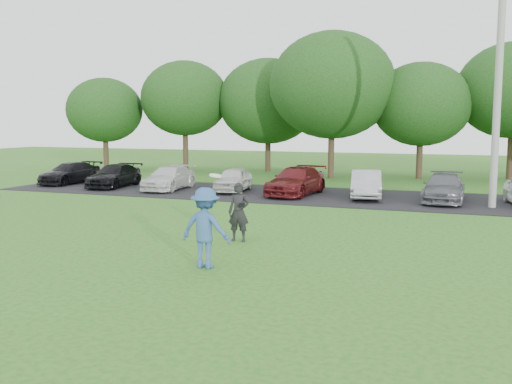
# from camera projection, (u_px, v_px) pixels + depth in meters

# --- Properties ---
(ground) EXTENTS (100.00, 100.00, 0.00)m
(ground) POSITION_uv_depth(u_px,v_px,m) (204.00, 263.00, 13.52)
(ground) COLOR #22631C
(ground) RESTS_ON ground
(parking_lot) EXTENTS (32.00, 6.50, 0.03)m
(parking_lot) POSITION_uv_depth(u_px,v_px,m) (330.00, 196.00, 25.59)
(parking_lot) COLOR black
(parking_lot) RESTS_ON ground
(utility_pole) EXTENTS (0.28, 0.28, 10.31)m
(utility_pole) POSITION_uv_depth(u_px,v_px,m) (499.00, 73.00, 21.54)
(utility_pole) COLOR #9D9D98
(utility_pole) RESTS_ON ground
(frisbee_player) EXTENTS (1.22, 0.73, 2.20)m
(frisbee_player) POSITION_uv_depth(u_px,v_px,m) (206.00, 228.00, 13.00)
(frisbee_player) COLOR #32578F
(frisbee_player) RESTS_ON ground
(camera_bystander) EXTENTS (0.64, 0.46, 1.65)m
(camera_bystander) POSITION_uv_depth(u_px,v_px,m) (239.00, 212.00, 15.91)
(camera_bystander) COLOR black
(camera_bystander) RESTS_ON ground
(parked_cars) EXTENTS (30.94, 4.60, 1.25)m
(parked_cars) POSITION_uv_depth(u_px,v_px,m) (338.00, 183.00, 25.28)
(parked_cars) COLOR black
(parked_cars) RESTS_ON parking_lot
(tree_row) EXTENTS (42.39, 9.85, 8.64)m
(tree_row) POSITION_uv_depth(u_px,v_px,m) (395.00, 95.00, 33.53)
(tree_row) COLOR #38281C
(tree_row) RESTS_ON ground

